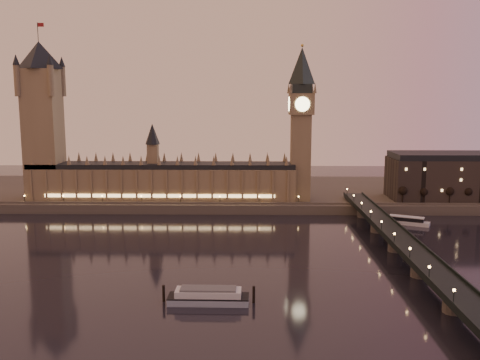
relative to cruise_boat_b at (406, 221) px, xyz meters
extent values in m
plane|color=black|center=(-113.87, -75.80, -2.16)|extent=(700.00, 700.00, 0.00)
cube|color=#423D35|center=(-83.87, 89.20, 0.84)|extent=(560.00, 130.00, 6.00)
cube|color=brown|center=(-153.87, 45.20, 14.84)|extent=(180.00, 26.00, 22.00)
cube|color=black|center=(-153.87, 45.20, 27.44)|extent=(180.00, 22.00, 3.20)
cube|color=#FFCC7F|center=(-153.87, 31.70, 8.84)|extent=(153.00, 0.25, 2.20)
cube|color=brown|center=(-233.87, 45.20, 47.84)|extent=(22.00, 22.00, 88.00)
cone|color=black|center=(-233.87, 45.20, 100.84)|extent=(31.68, 31.68, 18.00)
cylinder|color=black|center=(-233.87, 45.20, 115.84)|extent=(0.44, 0.44, 12.00)
cube|color=maroon|center=(-231.67, 45.20, 120.34)|extent=(4.00, 0.15, 2.50)
cube|color=brown|center=(-59.87, 45.20, 32.84)|extent=(13.00, 13.00, 58.00)
cube|color=brown|center=(-59.87, 45.20, 68.84)|extent=(16.00, 16.00, 14.00)
cylinder|color=#FFEAA5|center=(-59.87, 37.02, 68.84)|extent=(9.60, 0.35, 9.60)
cylinder|color=#FFEAA5|center=(-68.05, 45.20, 68.84)|extent=(0.35, 9.60, 9.60)
cube|color=black|center=(-59.87, 45.20, 78.84)|extent=(13.00, 13.00, 6.00)
cone|color=black|center=(-59.87, 45.20, 93.84)|extent=(17.68, 17.68, 24.00)
sphere|color=gold|center=(-59.87, 45.20, 106.84)|extent=(2.00, 2.00, 2.00)
cube|color=black|center=(-21.87, -75.80, 5.84)|extent=(13.00, 260.00, 2.00)
cube|color=black|center=(-28.17, -75.80, 7.34)|extent=(0.60, 260.00, 1.00)
cube|color=black|center=(-15.57, -75.80, 7.34)|extent=(0.60, 260.00, 1.00)
cube|color=black|center=(58.13, 51.20, 17.84)|extent=(110.00, 36.00, 28.00)
cube|color=black|center=(58.13, 51.20, 33.84)|extent=(108.00, 34.00, 4.00)
cylinder|color=black|center=(6.33, 33.20, 8.09)|extent=(0.70, 0.70, 8.51)
sphere|color=black|center=(6.33, 33.20, 12.53)|extent=(5.67, 5.67, 5.67)
cylinder|color=black|center=(21.38, 33.20, 8.09)|extent=(0.70, 0.70, 8.51)
sphere|color=black|center=(21.38, 33.20, 12.53)|extent=(5.67, 5.67, 5.67)
cylinder|color=black|center=(36.43, 33.20, 8.09)|extent=(0.70, 0.70, 8.51)
sphere|color=black|center=(36.43, 33.20, 12.53)|extent=(5.67, 5.67, 5.67)
cylinder|color=black|center=(51.48, 33.20, 8.09)|extent=(0.70, 0.70, 8.51)
sphere|color=black|center=(51.48, 33.20, 12.53)|extent=(5.67, 5.67, 5.67)
cube|color=silver|center=(0.00, 0.00, -1.04)|extent=(26.98, 17.10, 2.25)
cube|color=black|center=(0.00, 0.00, 1.21)|extent=(20.19, 13.14, 2.25)
cube|color=silver|center=(0.00, 0.00, 2.54)|extent=(20.78, 13.60, 0.41)
cube|color=#8C9BB2|center=(-109.42, -125.86, -0.95)|extent=(30.01, 8.83, 2.43)
cube|color=black|center=(-109.42, -125.86, 0.50)|extent=(30.01, 8.83, 0.47)
cube|color=silver|center=(-109.42, -125.86, 1.95)|extent=(24.40, 7.82, 2.43)
cube|color=#595B5E|center=(-109.42, -125.86, 3.49)|extent=(20.65, 6.83, 0.65)
cylinder|color=black|center=(-126.23, -124.62, 1.01)|extent=(1.03, 1.03, 6.35)
cylinder|color=black|center=(-92.60, -125.10, 1.01)|extent=(1.03, 1.03, 6.35)
camera|label=1|loc=(-94.37, -314.34, 73.57)|focal=40.00mm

